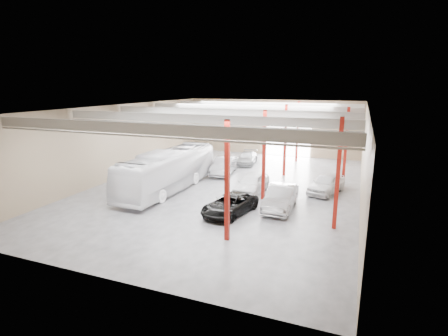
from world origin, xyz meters
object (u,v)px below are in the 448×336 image
Objects in this scene: black_sedan at (230,204)px; car_right_far at (326,183)px; car_row_c at (247,158)px; car_right_near at (281,197)px; car_row_a at (252,183)px; coach_bus at (169,170)px; car_row_b at (224,166)px.

black_sedan is 9.51m from car_right_far.
car_right_near reaches higher than car_row_c.
black_sedan is 0.95× the size of car_right_near.
black_sedan is 5.20m from car_row_a.
car_row_c is 0.90× the size of car_right_near.
car_row_a is 0.94× the size of car_right_near.
coach_bus is at bearing -163.69° from car_row_a.
car_right_far is (9.49, -8.07, 0.13)m from car_row_c.
coach_bus is 2.66× the size of car_row_c.
car_right_near is (3.07, -2.87, 0.02)m from car_row_a.
car_row_c is at bearing 76.18° from coach_bus.
car_right_near reaches higher than car_right_far.
car_row_a is at bearing -77.14° from car_row_c.
coach_bus is at bearing -111.63° from car_row_c.
coach_bus is 2.38× the size of car_row_b.
black_sedan is at bearing -143.49° from car_right_near.
black_sedan is at bearing -83.37° from car_row_c.
car_row_c is at bearing 156.13° from car_right_far.
coach_bus is at bearing -117.24° from car_row_b.
car_row_b is at bearing -179.05° from car_right_far.
car_row_c is at bearing 112.53° from car_row_a.
black_sedan reaches higher than car_row_c.
black_sedan is 0.95× the size of car_row_b.
car_row_c is at bearing 115.85° from black_sedan.
black_sedan is 16.03m from car_row_c.
coach_bus is 7.15m from car_row_a.
coach_bus is at bearing 165.23° from black_sedan.
car_right_near is 5.87m from car_right_far.
car_row_c is 14.89m from car_right_near.
car_right_near is at bearing -69.68° from car_row_c.
car_row_b is at bearing 133.88° from car_row_a.
coach_bus is 10.09m from car_right_near.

